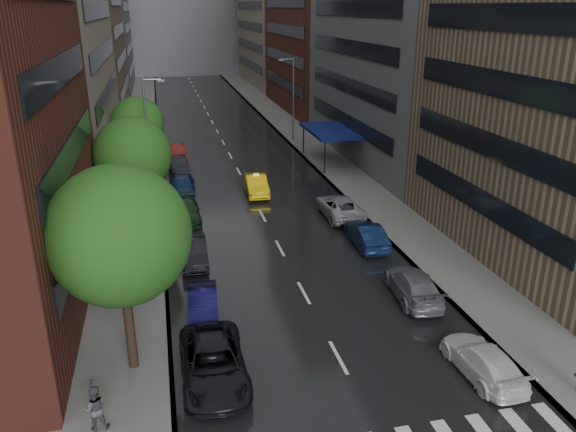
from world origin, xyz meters
name	(u,v)px	position (x,y,z in m)	size (l,w,h in m)	color
ground	(372,419)	(0.00, 0.00, 0.00)	(220.00, 220.00, 0.00)	gray
road	(219,135)	(0.00, 50.00, 0.01)	(14.00, 140.00, 0.01)	black
sidewalk_left	(141,138)	(-9.00, 50.00, 0.07)	(4.00, 140.00, 0.15)	gray
sidewalk_right	(293,131)	(9.00, 50.00, 0.07)	(4.00, 140.00, 0.15)	gray
buildings_right	(328,0)	(15.00, 56.70, 15.03)	(8.05, 109.10, 36.00)	#937A5B
tree_near	(119,236)	(-8.60, 5.16, 6.05)	(5.54, 5.54, 8.84)	#382619
tree_mid	(133,156)	(-8.60, 20.51, 5.36)	(4.92, 4.92, 7.84)	#382619
tree_far	(138,123)	(-8.60, 33.71, 4.89)	(4.49, 4.49, 7.15)	#382619
taxi	(256,185)	(0.44, 27.05, 0.77)	(1.64, 4.70, 1.55)	yellow
parked_cars_left	(188,220)	(-5.40, 20.39, 0.74)	(2.64, 40.64, 1.60)	black
parked_cars_right	(381,251)	(5.40, 12.62, 0.73)	(2.54, 24.14, 1.51)	white
ped_black_umbrella	(94,400)	(-9.76, 1.61, 1.38)	(0.96, 0.98, 2.09)	#4C4C51
street_lamp_left	(148,132)	(-7.72, 30.00, 4.89)	(1.74, 0.22, 9.00)	gray
street_lamp_right	(293,97)	(7.72, 45.00, 4.89)	(1.74, 0.22, 9.00)	gray
awning	(330,131)	(8.98, 35.00, 3.13)	(4.00, 8.00, 3.12)	navy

